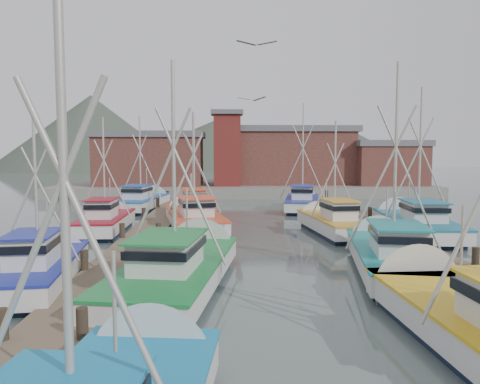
{
  "coord_description": "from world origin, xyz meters",
  "views": [
    {
      "loc": [
        -2.41,
        -20.64,
        5.15
      ],
      "look_at": [
        -1.38,
        8.48,
        2.6
      ],
      "focal_mm": 35.0,
      "sensor_mm": 36.0,
      "label": 1
    }
  ],
  "objects_px": {
    "boat_12": "(193,207)",
    "boat_4": "(181,268)",
    "lookout_tower": "(227,148)",
    "boat_8": "(193,218)"
  },
  "relations": [
    {
      "from": "lookout_tower",
      "to": "boat_4",
      "type": "xyz_separation_m",
      "value": [
        -2.07,
        -35.96,
        -4.87
      ]
    },
    {
      "from": "boat_4",
      "to": "boat_12",
      "type": "relative_size",
      "value": 1.22
    },
    {
      "from": "boat_12",
      "to": "boat_4",
      "type": "bearing_deg",
      "value": -95.71
    },
    {
      "from": "boat_12",
      "to": "boat_8",
      "type": "bearing_deg",
      "value": -94.21
    },
    {
      "from": "boat_4",
      "to": "boat_8",
      "type": "xyz_separation_m",
      "value": [
        -0.4,
        13.56,
        -0.0
      ]
    },
    {
      "from": "lookout_tower",
      "to": "boat_4",
      "type": "height_order",
      "value": "lookout_tower"
    },
    {
      "from": "boat_4",
      "to": "boat_12",
      "type": "xyz_separation_m",
      "value": [
        -0.8,
        19.42,
        -0.0
      ]
    },
    {
      "from": "boat_8",
      "to": "boat_12",
      "type": "height_order",
      "value": "boat_12"
    },
    {
      "from": "lookout_tower",
      "to": "boat_8",
      "type": "height_order",
      "value": "lookout_tower"
    },
    {
      "from": "lookout_tower",
      "to": "boat_8",
      "type": "xyz_separation_m",
      "value": [
        -2.47,
        -22.4,
        -4.87
      ]
    }
  ]
}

